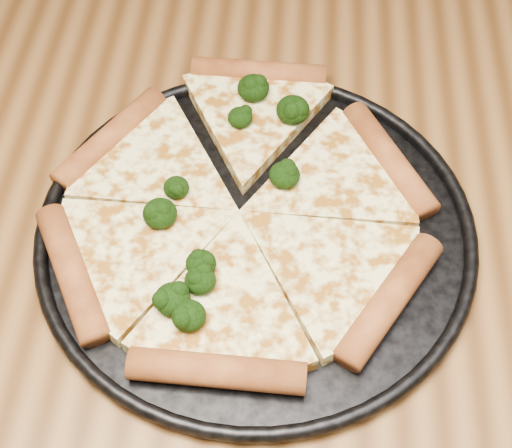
{
  "coord_description": "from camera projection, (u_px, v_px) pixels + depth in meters",
  "views": [
    {
      "loc": [
        0.01,
        -0.41,
        1.31
      ],
      "look_at": [
        -0.02,
        -0.02,
        0.77
      ],
      "focal_mm": 52.84,
      "sensor_mm": 36.0,
      "label": 1
    }
  ],
  "objects": [
    {
      "name": "broccoli_florets",
      "position": [
        226.0,
        190.0,
        0.68
      ],
      "size": [
        0.14,
        0.29,
        0.02
      ],
      "color": "black",
      "rests_on": "pizza"
    },
    {
      "name": "pizza",
      "position": [
        240.0,
        208.0,
        0.68
      ],
      "size": [
        0.36,
        0.37,
        0.03
      ],
      "rotation": [
        0.0,
        0.0,
        -0.03
      ],
      "color": "#FFF09C",
      "rests_on": "pizza_pan"
    },
    {
      "name": "dining_table",
      "position": [
        275.0,
        273.0,
        0.77
      ],
      "size": [
        1.2,
        0.9,
        0.75
      ],
      "color": "brown",
      "rests_on": "ground"
    },
    {
      "name": "pizza_pan",
      "position": [
        256.0,
        229.0,
        0.68
      ],
      "size": [
        0.4,
        0.4,
        0.02
      ],
      "color": "black",
      "rests_on": "dining_table"
    }
  ]
}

